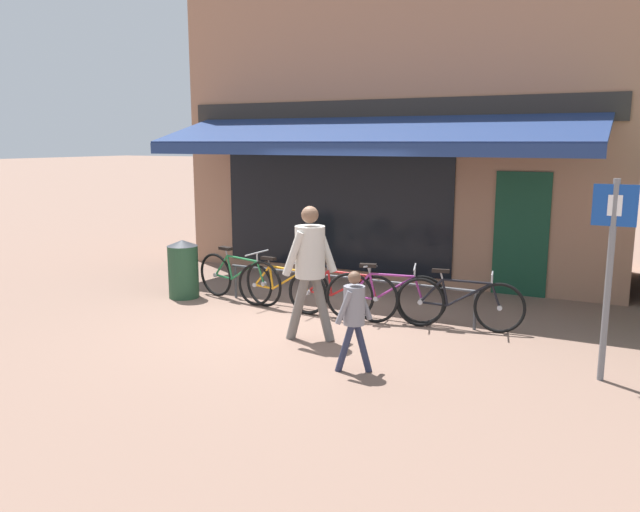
{
  "coord_description": "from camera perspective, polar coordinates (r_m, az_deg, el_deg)",
  "views": [
    {
      "loc": [
        4.32,
        -7.64,
        2.6
      ],
      "look_at": [
        0.55,
        -0.17,
        1.05
      ],
      "focal_mm": 35.0,
      "sensor_mm": 36.0,
      "label": 1
    }
  ],
  "objects": [
    {
      "name": "bicycle_red",
      "position": [
        9.29,
        1.97,
        -3.41
      ],
      "size": [
        1.78,
        0.52,
        0.86
      ],
      "rotation": [
        -0.15,
        0.0,
        0.02
      ],
      "color": "black",
      "rests_on": "ground_plane"
    },
    {
      "name": "bike_rack_rail",
      "position": [
        9.53,
        2.24,
        -2.36
      ],
      "size": [
        4.1,
        0.04,
        0.57
      ],
      "color": "#47494F",
      "rests_on": "ground_plane"
    },
    {
      "name": "ground_plane",
      "position": [
        9.15,
        -2.6,
        -6.03
      ],
      "size": [
        160.0,
        160.0,
        0.0
      ],
      "primitive_type": "plane",
      "color": "#846656"
    },
    {
      "name": "bicycle_purple",
      "position": [
        9.08,
        5.99,
        -3.69
      ],
      "size": [
        1.71,
        0.64,
        0.86
      ],
      "rotation": [
        -0.01,
        0.0,
        0.28
      ],
      "color": "black",
      "rests_on": "ground_plane"
    },
    {
      "name": "shop_front",
      "position": [
        13.0,
        7.99,
        12.03
      ],
      "size": [
        8.56,
        4.78,
        5.96
      ],
      "color": "#9E7056",
      "rests_on": "ground_plane"
    },
    {
      "name": "parking_sign",
      "position": [
        7.32,
        25.02,
        -0.22
      ],
      "size": [
        0.44,
        0.07,
        2.21
      ],
      "color": "slate",
      "rests_on": "ground_plane"
    },
    {
      "name": "litter_bin",
      "position": [
        10.69,
        -12.4,
        -1.14
      ],
      "size": [
        0.51,
        0.51,
        0.98
      ],
      "color": "#23472D",
      "rests_on": "ground_plane"
    },
    {
      "name": "bicycle_orange",
      "position": [
        9.73,
        -3.63,
        -2.83
      ],
      "size": [
        1.67,
        0.52,
        0.82
      ],
      "rotation": [
        -0.07,
        0.0,
        -0.08
      ],
      "color": "black",
      "rests_on": "ground_plane"
    },
    {
      "name": "pedestrian_child",
      "position": [
        7.05,
        3.14,
        -5.02
      ],
      "size": [
        0.4,
        0.4,
        1.18
      ],
      "rotation": [
        0.0,
        0.0,
        0.01
      ],
      "color": "#282D47",
      "rests_on": "ground_plane"
    },
    {
      "name": "bicycle_green",
      "position": [
        10.29,
        -7.44,
        -1.97
      ],
      "size": [
        1.83,
        0.57,
        0.88
      ],
      "rotation": [
        0.04,
        0.0,
        -0.19
      ],
      "color": "black",
      "rests_on": "ground_plane"
    },
    {
      "name": "bicycle_black",
      "position": [
        8.92,
        12.58,
        -4.21
      ],
      "size": [
        1.77,
        0.58,
        0.85
      ],
      "rotation": [
        -0.09,
        0.0,
        0.18
      ],
      "color": "black",
      "rests_on": "ground_plane"
    },
    {
      "name": "pedestrian_adult",
      "position": [
        8.09,
        -0.92,
        -0.33
      ],
      "size": [
        0.66,
        0.56,
        1.8
      ],
      "rotation": [
        0.0,
        0.0,
        -0.15
      ],
      "color": "slate",
      "rests_on": "ground_plane"
    }
  ]
}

